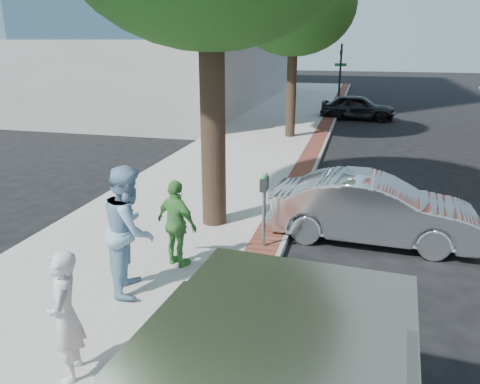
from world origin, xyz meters
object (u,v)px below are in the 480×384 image
(person_gray, at_px, (65,316))
(person_officer, at_px, (130,229))
(parking_meter, at_px, (264,195))
(sedan_silver, at_px, (372,209))
(person_green, at_px, (177,224))
(bg_car, at_px, (358,107))

(person_gray, height_order, person_officer, person_officer)
(parking_meter, distance_m, sedan_silver, 2.41)
(sedan_silver, bearing_deg, parking_meter, 123.60)
(person_officer, height_order, sedan_silver, person_officer)
(person_green, xyz_separation_m, sedan_silver, (3.32, 2.37, -0.25))
(sedan_silver, distance_m, bg_car, 16.00)
(person_green, distance_m, sedan_silver, 4.09)
(parking_meter, relative_size, person_officer, 0.72)
(parking_meter, xyz_separation_m, person_officer, (-1.69, -2.11, -0.03))
(person_gray, bearing_deg, bg_car, 149.85)
(person_green, bearing_deg, person_gray, 112.00)
(person_officer, xyz_separation_m, bg_car, (3.10, 19.31, -0.52))
(person_officer, bearing_deg, parking_meter, -56.60)
(person_officer, distance_m, person_green, 1.06)
(person_officer, bearing_deg, bg_car, -27.03)
(person_green, height_order, sedan_silver, person_green)
(bg_car, bearing_deg, person_green, 173.99)
(person_officer, xyz_separation_m, person_green, (0.39, 0.95, -0.24))
(sedan_silver, height_order, bg_car, sedan_silver)
(person_gray, distance_m, person_green, 3.03)
(person_officer, height_order, person_green, person_officer)
(person_officer, distance_m, sedan_silver, 5.00)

